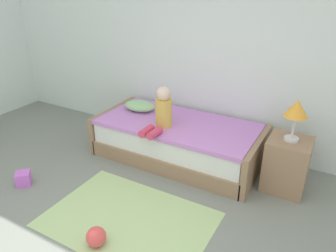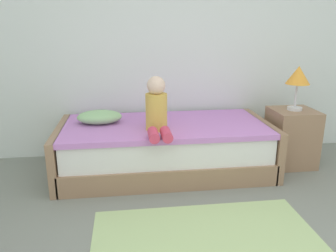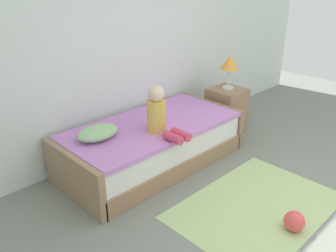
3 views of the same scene
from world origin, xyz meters
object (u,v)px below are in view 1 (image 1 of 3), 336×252
at_px(table_lamp, 297,110).
at_px(child_figure, 162,112).
at_px(nightstand, 287,164).
at_px(pillow, 140,106).
at_px(toy_ball, 96,237).
at_px(bed, 178,140).
at_px(toy_block, 23,178).

height_order(table_lamp, child_figure, table_lamp).
bearing_deg(nightstand, pillow, 176.78).
xyz_separation_m(table_lamp, child_figure, (-1.45, -0.22, -0.23)).
bearing_deg(pillow, toy_ball, -67.77).
bearing_deg(toy_ball, nightstand, 53.35).
relative_size(nightstand, pillow, 1.36).
height_order(bed, nightstand, nightstand).
bearing_deg(bed, toy_block, -131.55).
distance_m(bed, toy_block, 1.88).
bearing_deg(pillow, toy_block, -111.80).
relative_size(nightstand, table_lamp, 1.33).
relative_size(bed, table_lamp, 4.69).
height_order(child_figure, toy_block, child_figure).
xyz_separation_m(nightstand, table_lamp, (0.00, 0.00, 0.64)).
distance_m(table_lamp, toy_block, 3.06).
relative_size(child_figure, pillow, 1.16).
bearing_deg(toy_ball, bed, 93.19).
xyz_separation_m(bed, nightstand, (1.35, -0.01, 0.05)).
bearing_deg(pillow, table_lamp, -3.22).
xyz_separation_m(pillow, toy_ball, (0.74, -1.80, -0.48)).
distance_m(nightstand, child_figure, 1.52).
xyz_separation_m(child_figure, pillow, (-0.54, 0.33, -0.14)).
relative_size(nightstand, child_figure, 1.18).
bearing_deg(toy_block, table_lamp, 28.18).
bearing_deg(bed, pillow, 171.13).
bearing_deg(child_figure, nightstand, 8.49).
relative_size(bed, child_figure, 4.14).
xyz_separation_m(pillow, toy_block, (-0.60, -1.50, -0.49)).
relative_size(table_lamp, pillow, 1.02).
distance_m(child_figure, pillow, 0.65).
height_order(table_lamp, toy_ball, table_lamp).
xyz_separation_m(table_lamp, pillow, (-1.99, 0.11, -0.37)).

